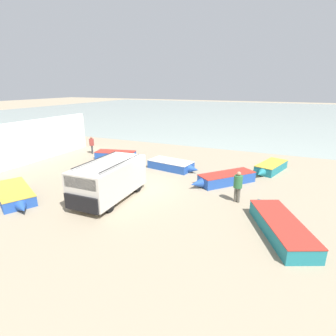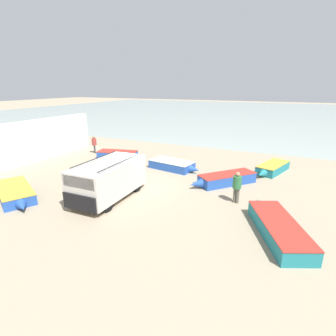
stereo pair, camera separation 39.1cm
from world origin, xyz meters
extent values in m
plane|color=gray|center=(0.00, 0.00, 0.00)|extent=(200.00, 200.00, 0.00)
cube|color=#99A89E|center=(0.00, 52.00, 0.00)|extent=(120.00, 80.00, 0.01)
cube|color=silver|center=(-11.05, 1.00, 1.70)|extent=(0.50, 12.81, 3.40)
cube|color=beige|center=(-0.67, -2.41, 1.18)|extent=(2.23, 4.72, 1.79)
cube|color=black|center=(-0.62, -4.80, 0.68)|extent=(1.97, 0.14, 0.81)
cube|color=#1E232D|center=(-0.62, -4.72, 1.71)|extent=(1.88, 0.10, 0.57)
cylinder|color=black|center=(0.30, -3.84, 0.35)|extent=(0.23, 0.70, 0.70)
cylinder|color=black|center=(-1.58, -3.88, 0.35)|extent=(0.23, 0.70, 0.70)
cylinder|color=black|center=(0.25, -0.94, 0.35)|extent=(0.23, 0.70, 0.70)
cylinder|color=black|center=(-1.63, -0.97, 0.35)|extent=(0.23, 0.70, 0.70)
cylinder|color=black|center=(0.17, -2.39, 2.19)|extent=(0.12, 3.84, 0.05)
cylinder|color=black|center=(-1.50, -2.42, 2.19)|extent=(0.12, 3.84, 0.05)
cube|color=#1E757F|center=(7.37, 6.54, 0.30)|extent=(2.22, 3.46, 0.59)
cone|color=#1E757F|center=(6.77, 4.67, 0.30)|extent=(0.75, 0.85, 0.56)
cube|color=gold|center=(7.37, 6.54, 0.53)|extent=(1.19, 0.55, 0.05)
cube|color=gold|center=(7.37, 6.54, 0.61)|extent=(2.24, 3.50, 0.04)
cube|color=#234CA3|center=(-5.38, 4.93, 0.28)|extent=(3.58, 2.08, 0.56)
cone|color=#234CA3|center=(-3.39, 5.40, 0.28)|extent=(0.84, 0.69, 0.53)
cube|color=#B22D23|center=(-5.38, 4.93, 0.50)|extent=(0.48, 1.25, 0.05)
cube|color=#B22D23|center=(-5.38, 4.93, 0.58)|extent=(3.61, 2.10, 0.04)
cube|color=#1E757F|center=(8.29, -2.62, 0.31)|extent=(3.01, 4.39, 0.63)
cone|color=#1E757F|center=(7.24, -0.30, 0.31)|extent=(0.92, 1.08, 0.59)
cube|color=#B22D23|center=(8.29, -2.62, 0.56)|extent=(1.27, 0.72, 0.05)
cube|color=#B22D23|center=(8.29, -2.62, 0.65)|extent=(3.04, 4.43, 0.04)
cube|color=#234CA3|center=(0.30, 4.02, 0.30)|extent=(3.50, 2.11, 0.60)
cone|color=#234CA3|center=(2.27, 3.69, 0.30)|extent=(0.81, 0.68, 0.57)
cube|color=silver|center=(0.30, 4.02, 0.54)|extent=(0.44, 1.48, 0.05)
cube|color=silver|center=(0.30, 4.02, 0.62)|extent=(3.53, 2.13, 0.04)
cube|color=#234CA3|center=(-5.62, -4.66, 0.29)|extent=(4.12, 3.17, 0.57)
cone|color=#234CA3|center=(-3.55, -5.74, 0.29)|extent=(1.00, 0.87, 0.54)
cube|color=gold|center=(-5.62, -4.66, 0.51)|extent=(0.85, 1.38, 0.05)
cube|color=gold|center=(-5.62, -4.66, 0.59)|extent=(4.16, 3.20, 0.04)
cube|color=#234CA3|center=(4.87, 2.64, 0.32)|extent=(3.40, 3.64, 0.64)
cone|color=#234CA3|center=(3.37, 0.92, 0.32)|extent=(1.00, 1.02, 0.61)
cube|color=#B22D23|center=(4.87, 2.64, 0.58)|extent=(0.99, 0.90, 0.05)
cube|color=#B22D23|center=(4.87, 2.64, 0.66)|extent=(3.43, 3.68, 0.04)
cylinder|color=#5B564C|center=(5.90, -0.02, 0.43)|extent=(0.16, 0.16, 0.85)
cylinder|color=#5B564C|center=(6.07, -0.06, 0.43)|extent=(0.16, 0.16, 0.85)
cylinder|color=#2D6B3D|center=(5.98, -0.04, 1.19)|extent=(0.46, 0.46, 0.67)
sphere|color=tan|center=(5.98, -0.04, 1.64)|extent=(0.23, 0.23, 0.23)
cylinder|color=#38383D|center=(-8.36, 5.43, 0.39)|extent=(0.15, 0.15, 0.78)
cylinder|color=#38383D|center=(-8.25, 5.32, 0.39)|extent=(0.15, 0.15, 0.78)
cylinder|color=#993833|center=(-8.31, 5.38, 1.09)|extent=(0.42, 0.42, 0.62)
sphere|color=#8C664C|center=(-8.31, 5.38, 1.51)|extent=(0.21, 0.21, 0.21)
camera|label=1|loc=(7.85, -13.62, 6.12)|focal=28.00mm
camera|label=2|loc=(8.21, -13.46, 6.12)|focal=28.00mm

